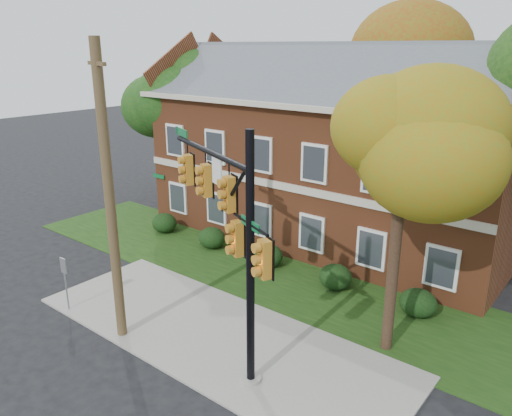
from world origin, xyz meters
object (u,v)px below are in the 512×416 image
Objects in this scene: hedge_far_right at (418,303)px; sign_post at (65,275)px; hedge_far_left at (164,223)px; tree_near_right at (410,153)px; tree_far_rear at (424,59)px; traffic_signal at (229,221)px; hedge_left at (212,238)px; utility_pole at (109,198)px; apartment_building at (332,142)px; hedge_center at (268,256)px; tree_left_rear at (181,97)px; hedge_right at (335,277)px.

hedge_far_right is 0.65× the size of sign_post.
hedge_far_left is 0.65× the size of sign_post.
hedge_far_right is 6.77m from tree_near_right.
tree_near_right is 3.96× the size of sign_post.
tree_far_rear reaches higher than traffic_signal.
utility_pole is at bearing -68.71° from hedge_left.
tree_far_rear reaches higher than apartment_building.
traffic_signal is at bearing 8.96° from sign_post.
hedge_center is 8.31m from traffic_signal.
hedge_far_left and hedge_far_right have the same top height.
tree_left_rear reaches higher than hedge_center.
tree_left_rear is 0.90× the size of utility_pole.
utility_pole is at bearing -52.06° from tree_left_rear.
tree_far_rear is at bearing 73.19° from sign_post.
tree_left_rear is 1.17× the size of traffic_signal.
hedge_left is at bearing 180.00° from hedge_far_right.
hedge_right is 1.00× the size of hedge_far_right.
traffic_signal is 3.51× the size of sign_post.
sign_post is (-7.00, -7.90, 0.95)m from hedge_right.
tree_near_right reaches higher than traffic_signal.
traffic_signal is at bearing -38.70° from tree_left_rear.
hedge_far_right is (10.50, 0.00, 0.00)m from hedge_left.
tree_near_right is at bearing -14.81° from hedge_left.
hedge_far_right is at bearing 83.83° from traffic_signal.
tree_left_rear is (-9.73, -1.12, 1.69)m from apartment_building.
hedge_far_left is 1.00× the size of hedge_far_right.
apartment_building is 7.73m from hedge_left.
hedge_far_right is at bearing -13.89° from tree_left_rear.
tree_left_rear is (-9.73, 4.14, 6.16)m from hedge_center.
hedge_right is 15.17m from tree_left_rear.
apartment_building is 10.97m from tree_near_right.
tree_far_rear is (-5.88, 15.93, 2.17)m from tree_near_right.
apartment_building is 7.73m from hedge_right.
tree_left_rear reaches higher than hedge_far_left.
hedge_far_left and hedge_center have the same top height.
hedge_left is at bearing 86.17° from sign_post.
hedge_far_left is 8.70m from sign_post.
sign_post is (-4.84, -21.00, -7.37)m from tree_far_rear.
hedge_left is 1.00× the size of hedge_right.
hedge_left is 7.00m from hedge_right.
tree_near_right is (10.72, -2.83, 6.14)m from hedge_left.
hedge_left is 0.16× the size of tree_left_rear.
hedge_right is at bearing 180.00° from hedge_far_right.
tree_near_right is (0.22, -2.83, 6.14)m from hedge_far_right.
hedge_far_right is at bearing 0.00° from hedge_right.
tree_near_right reaches higher than hedge_far_right.
sign_post reaches higher than hedge_right.
hedge_right is at bearing 112.39° from traffic_signal.
hedge_right is at bearing 142.72° from tree_near_right.
tree_near_right is at bearing -21.42° from hedge_center.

